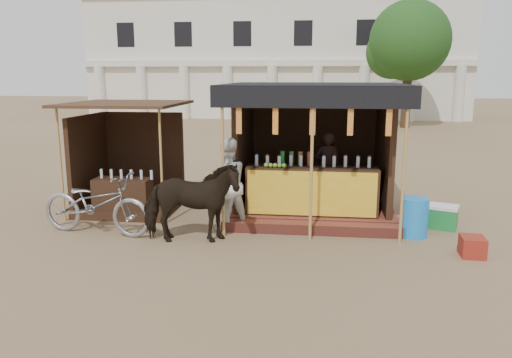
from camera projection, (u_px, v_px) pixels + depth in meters
name	position (u px, v px, depth m)	size (l,w,h in m)	color
ground	(243.00, 269.00, 7.74)	(120.00, 120.00, 0.00)	#846B4C
main_stall	(313.00, 167.00, 10.67)	(3.60, 3.61, 2.78)	brown
secondary_stall	(124.00, 171.00, 11.09)	(2.40, 2.40, 2.38)	#371F14
cow	(191.00, 203.00, 8.82)	(0.80, 1.75, 1.48)	black
motorbike	(96.00, 204.00, 9.35)	(0.78, 2.22, 1.17)	#96979E
bystander	(227.00, 184.00, 9.57)	(0.87, 0.68, 1.80)	silver
blue_barrel	(414.00, 217.00, 9.26)	(0.52, 0.52, 0.73)	#1D7EDB
red_crate	(472.00, 247.00, 8.27)	(0.38, 0.43, 0.33)	maroon
cooler	(440.00, 216.00, 9.79)	(0.75, 0.63, 0.46)	#1B7D35
background_building	(277.00, 60.00, 36.25)	(26.00, 7.45, 8.18)	silver
tree	(406.00, 44.00, 27.60)	(4.50, 4.40, 7.00)	#382314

